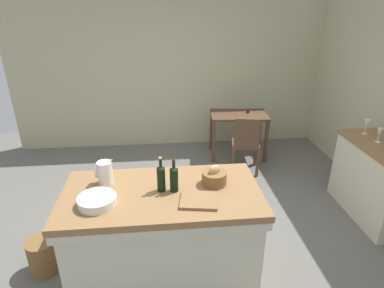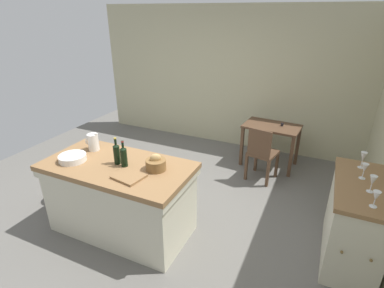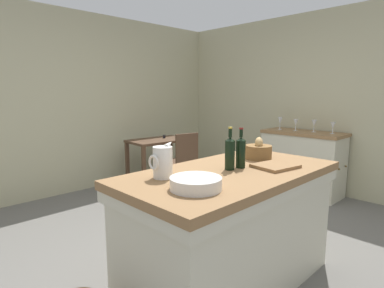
# 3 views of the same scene
# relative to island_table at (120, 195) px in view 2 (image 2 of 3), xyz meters

# --- Properties ---
(ground_plane) EXTENTS (6.76, 6.76, 0.00)m
(ground_plane) POSITION_rel_island_table_xyz_m (0.24, 0.52, -0.49)
(ground_plane) COLOR #66635E
(wall_back) EXTENTS (5.32, 0.12, 2.60)m
(wall_back) POSITION_rel_island_table_xyz_m (0.24, 3.12, 0.81)
(wall_back) COLOR #B7B28E
(wall_back) RESTS_ON ground
(island_table) EXTENTS (1.70, 0.88, 0.90)m
(island_table) POSITION_rel_island_table_xyz_m (0.00, 0.00, 0.00)
(island_table) COLOR olive
(island_table) RESTS_ON ground
(side_cabinet) EXTENTS (0.52, 1.14, 0.91)m
(side_cabinet) POSITION_rel_island_table_xyz_m (2.50, 0.68, -0.03)
(side_cabinet) COLOR olive
(side_cabinet) RESTS_ON ground
(writing_desk) EXTENTS (0.94, 0.63, 0.78)m
(writing_desk) POSITION_rel_island_table_xyz_m (1.27, 2.46, 0.13)
(writing_desk) COLOR #513826
(writing_desk) RESTS_ON ground
(wooden_chair) EXTENTS (0.47, 0.47, 0.89)m
(wooden_chair) POSITION_rel_island_table_xyz_m (1.25, 1.87, -0.00)
(wooden_chair) COLOR #513826
(wooden_chair) RESTS_ON ground
(pitcher) EXTENTS (0.17, 0.13, 0.25)m
(pitcher) POSITION_rel_island_table_xyz_m (-0.49, 0.19, 0.52)
(pitcher) COLOR silver
(pitcher) RESTS_ON island_table
(wash_bowl) EXTENTS (0.31, 0.31, 0.07)m
(wash_bowl) POSITION_rel_island_table_xyz_m (-0.51, -0.14, 0.45)
(wash_bowl) COLOR silver
(wash_bowl) RESTS_ON island_table
(bread_basket) EXTENTS (0.22, 0.22, 0.19)m
(bread_basket) POSITION_rel_island_table_xyz_m (0.47, 0.08, 0.48)
(bread_basket) COLOR brown
(bread_basket) RESTS_ON island_table
(cutting_board) EXTENTS (0.34, 0.30, 0.02)m
(cutting_board) POSITION_rel_island_table_xyz_m (0.30, -0.18, 0.43)
(cutting_board) COLOR olive
(cutting_board) RESTS_ON island_table
(wine_bottle_dark) EXTENTS (0.07, 0.07, 0.30)m
(wine_bottle_dark) POSITION_rel_island_table_xyz_m (0.11, 0.00, 0.54)
(wine_bottle_dark) COLOR black
(wine_bottle_dark) RESTS_ON island_table
(wine_bottle_amber) EXTENTS (0.07, 0.07, 0.31)m
(wine_bottle_amber) POSITION_rel_island_table_xyz_m (0.00, 0.02, 0.54)
(wine_bottle_amber) COLOR black
(wine_bottle_amber) RESTS_ON island_table
(wine_glass_far_left) EXTENTS (0.07, 0.07, 0.16)m
(wine_glass_far_left) POSITION_rel_island_table_xyz_m (2.55, 0.30, 0.53)
(wine_glass_far_left) COLOR white
(wine_glass_far_left) RESTS_ON side_cabinet
(wine_glass_left) EXTENTS (0.07, 0.07, 0.17)m
(wine_glass_left) POSITION_rel_island_table_xyz_m (2.54, 0.55, 0.54)
(wine_glass_left) COLOR white
(wine_glass_left) RESTS_ON side_cabinet
(wine_glass_middle) EXTENTS (0.07, 0.07, 0.17)m
(wine_glass_middle) POSITION_rel_island_table_xyz_m (2.48, 0.80, 0.54)
(wine_glass_middle) COLOR white
(wine_glass_middle) RESTS_ON side_cabinet
(wine_glass_right) EXTENTS (0.07, 0.07, 0.19)m
(wine_glass_right) POSITION_rel_island_table_xyz_m (2.48, 1.05, 0.55)
(wine_glass_right) COLOR white
(wine_glass_right) RESTS_ON side_cabinet
(wicker_hamper) EXTENTS (0.28, 0.28, 0.34)m
(wicker_hamper) POSITION_rel_island_table_xyz_m (-1.15, 0.14, -0.32)
(wicker_hamper) COLOR brown
(wicker_hamper) RESTS_ON ground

